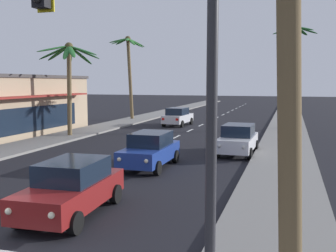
{
  "coord_description": "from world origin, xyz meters",
  "views": [
    {
      "loc": [
        8.07,
        -7.95,
        4.06
      ],
      "look_at": [
        3.09,
        8.0,
        2.2
      ],
      "focal_mm": 42.17,
      "sensor_mm": 36.0,
      "label": 1
    }
  ],
  "objects_px": {
    "traffic_signal_mast": "(51,20)",
    "sedan_third_in_queue": "(150,150)",
    "sedan_lead_at_stop_bar": "(72,187)",
    "palm_left_second": "(69,65)",
    "palm_right_third": "(296,50)",
    "sedan_oncoming_far": "(178,116)",
    "palm_left_third": "(129,59)",
    "sedan_parked_nearest_kerb": "(238,139)"
  },
  "relations": [
    {
      "from": "sedan_parked_nearest_kerb",
      "to": "palm_left_second",
      "type": "distance_m",
      "value": 13.96
    },
    {
      "from": "traffic_signal_mast",
      "to": "sedan_oncoming_far",
      "type": "distance_m",
      "value": 28.71
    },
    {
      "from": "traffic_signal_mast",
      "to": "sedan_parked_nearest_kerb",
      "type": "bearing_deg",
      "value": 81.52
    },
    {
      "from": "sedan_lead_at_stop_bar",
      "to": "sedan_third_in_queue",
      "type": "relative_size",
      "value": 1.01
    },
    {
      "from": "traffic_signal_mast",
      "to": "sedan_lead_at_stop_bar",
      "type": "height_order",
      "value": "traffic_signal_mast"
    },
    {
      "from": "palm_left_third",
      "to": "sedan_parked_nearest_kerb",
      "type": "bearing_deg",
      "value": -51.05
    },
    {
      "from": "palm_right_third",
      "to": "palm_left_second",
      "type": "bearing_deg",
      "value": -147.7
    },
    {
      "from": "sedan_parked_nearest_kerb",
      "to": "sedan_third_in_queue",
      "type": "bearing_deg",
      "value": -126.76
    },
    {
      "from": "sedan_lead_at_stop_bar",
      "to": "sedan_parked_nearest_kerb",
      "type": "bearing_deg",
      "value": 73.39
    },
    {
      "from": "sedan_third_in_queue",
      "to": "sedan_parked_nearest_kerb",
      "type": "xyz_separation_m",
      "value": [
        3.56,
        4.77,
        0.0
      ]
    },
    {
      "from": "sedan_parked_nearest_kerb",
      "to": "palm_left_second",
      "type": "relative_size",
      "value": 0.65
    },
    {
      "from": "traffic_signal_mast",
      "to": "sedan_third_in_queue",
      "type": "xyz_separation_m",
      "value": [
        -1.37,
        9.95,
        -4.53
      ]
    },
    {
      "from": "traffic_signal_mast",
      "to": "palm_left_third",
      "type": "relative_size",
      "value": 1.27
    },
    {
      "from": "sedan_third_in_queue",
      "to": "sedan_parked_nearest_kerb",
      "type": "bearing_deg",
      "value": 53.24
    },
    {
      "from": "sedan_third_in_queue",
      "to": "sedan_oncoming_far",
      "type": "height_order",
      "value": "same"
    },
    {
      "from": "sedan_third_in_queue",
      "to": "sedan_oncoming_far",
      "type": "bearing_deg",
      "value": 101.79
    },
    {
      "from": "sedan_lead_at_stop_bar",
      "to": "palm_right_third",
      "type": "bearing_deg",
      "value": 75.43
    },
    {
      "from": "sedan_oncoming_far",
      "to": "palm_left_second",
      "type": "distance_m",
      "value": 12.07
    },
    {
      "from": "sedan_oncoming_far",
      "to": "sedan_parked_nearest_kerb",
      "type": "distance_m",
      "value": 15.06
    },
    {
      "from": "sedan_parked_nearest_kerb",
      "to": "palm_right_third",
      "type": "xyz_separation_m",
      "value": [
        3.02,
        13.38,
        5.94
      ]
    },
    {
      "from": "sedan_oncoming_far",
      "to": "traffic_signal_mast",
      "type": "bearing_deg",
      "value": -79.61
    },
    {
      "from": "traffic_signal_mast",
      "to": "sedan_oncoming_far",
      "type": "height_order",
      "value": "traffic_signal_mast"
    },
    {
      "from": "sedan_lead_at_stop_bar",
      "to": "traffic_signal_mast",
      "type": "bearing_deg",
      "value": -64.66
    },
    {
      "from": "sedan_third_in_queue",
      "to": "sedan_oncoming_far",
      "type": "relative_size",
      "value": 0.99
    },
    {
      "from": "traffic_signal_mast",
      "to": "palm_left_second",
      "type": "height_order",
      "value": "traffic_signal_mast"
    },
    {
      "from": "traffic_signal_mast",
      "to": "sedan_parked_nearest_kerb",
      "type": "distance_m",
      "value": 15.55
    },
    {
      "from": "sedan_lead_at_stop_bar",
      "to": "palm_left_second",
      "type": "relative_size",
      "value": 0.65
    },
    {
      "from": "sedan_third_in_queue",
      "to": "sedan_oncoming_far",
      "type": "distance_m",
      "value": 18.33
    },
    {
      "from": "palm_left_third",
      "to": "palm_right_third",
      "type": "relative_size",
      "value": 1.0
    },
    {
      "from": "traffic_signal_mast",
      "to": "sedan_oncoming_far",
      "type": "bearing_deg",
      "value": 100.39
    },
    {
      "from": "sedan_lead_at_stop_bar",
      "to": "palm_left_second",
      "type": "height_order",
      "value": "palm_left_second"
    },
    {
      "from": "palm_left_third",
      "to": "sedan_oncoming_far",
      "type": "bearing_deg",
      "value": -31.36
    },
    {
      "from": "palm_left_second",
      "to": "sedan_parked_nearest_kerb",
      "type": "bearing_deg",
      "value": -14.8
    },
    {
      "from": "sedan_oncoming_far",
      "to": "palm_right_third",
      "type": "xyz_separation_m",
      "value": [
        10.33,
        0.2,
        5.94
      ]
    },
    {
      "from": "traffic_signal_mast",
      "to": "palm_left_second",
      "type": "xyz_separation_m",
      "value": [
        -10.6,
        18.1,
        -0.09
      ]
    },
    {
      "from": "sedan_third_in_queue",
      "to": "palm_right_third",
      "type": "relative_size",
      "value": 0.5
    },
    {
      "from": "palm_left_second",
      "to": "sedan_third_in_queue",
      "type": "bearing_deg",
      "value": -41.44
    },
    {
      "from": "sedan_third_in_queue",
      "to": "palm_left_third",
      "type": "height_order",
      "value": "palm_left_third"
    },
    {
      "from": "traffic_signal_mast",
      "to": "sedan_third_in_queue",
      "type": "relative_size",
      "value": 2.55
    },
    {
      "from": "palm_right_third",
      "to": "traffic_signal_mast",
      "type": "bearing_deg",
      "value": -100.52
    },
    {
      "from": "traffic_signal_mast",
      "to": "palm_right_third",
      "type": "xyz_separation_m",
      "value": [
        5.21,
        28.09,
        1.4
      ]
    },
    {
      "from": "sedan_parked_nearest_kerb",
      "to": "palm_left_second",
      "type": "bearing_deg",
      "value": 165.2
    }
  ]
}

